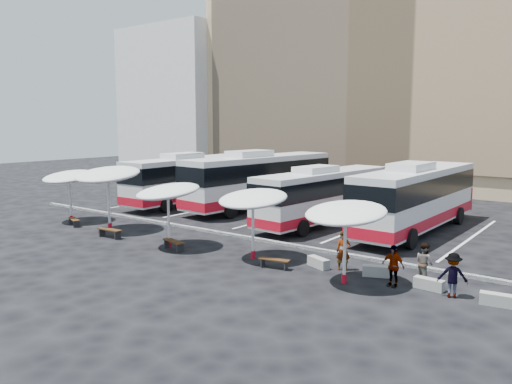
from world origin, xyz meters
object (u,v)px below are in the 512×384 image
Objects in this scene: sunshade_2 at (168,192)px; passenger_0 at (343,251)px; passenger_3 at (452,275)px; wood_bench_2 at (174,243)px; sunshade_1 at (108,175)px; sunshade_4 at (346,213)px; conc_bench_0 at (318,262)px; conc_bench_3 at (497,300)px; passenger_2 at (393,266)px; bus_0 at (193,177)px; bus_3 at (417,196)px; passenger_1 at (425,263)px; bus_2 at (325,194)px; wood_bench_0 at (74,220)px; wood_bench_1 at (110,231)px; bus_1 at (260,178)px; sunshade_3 at (253,199)px; sunshade_0 at (69,177)px; conc_bench_2 at (429,284)px; conc_bench_1 at (377,271)px.

sunshade_2 is 9.32m from passenger_0.
wood_bench_2 is at bearing -12.45° from passenger_3.
sunshade_2 is at bearing -6.84° from sunshade_1.
sunshade_2 is at bearing -179.58° from sunshade_4.
conc_bench_0 reaches higher than conc_bench_3.
conc_bench_3 is at bearing 10.45° from sunshade_4.
sunshade_4 reaches higher than passenger_2.
bus_0 is 11.11× the size of conc_bench_0.
bus_3 reaches higher than passenger_1.
bus_2 reaches higher than wood_bench_2.
bus_0 reaches higher than sunshade_2.
wood_bench_2 is (9.18, -0.44, 0.02)m from wood_bench_0.
passenger_1 is (16.45, 2.56, 0.43)m from wood_bench_1.
bus_1 is (5.49, 1.49, 0.15)m from bus_0.
bus_1 reaches higher than sunshade_3.
bus_2 is 10.41× the size of conc_bench_3.
bus_3 reaches higher than sunshade_0.
sunshade_4 is 2.15× the size of wood_bench_1.
bus_2 is 3.11× the size of sunshade_0.
sunshade_4 is at bearing -37.15° from bus_1.
bus_0 is 2.80× the size of sunshade_1.
conc_bench_2 is 3.83m from passenger_0.
wood_bench_2 is 10.92m from passenger_2.
sunshade_3 is at bearing -171.03° from conc_bench_1.
sunshade_0 is 2.35× the size of wood_bench_1.
passenger_3 is at bearing -177.47° from conc_bench_3.
wood_bench_0 is 0.88× the size of passenger_0.
sunshade_0 is at bearing 177.58° from sunshade_4.
passenger_2 is (-1.25, -0.51, 0.61)m from conc_bench_2.
passenger_0 is (-0.86, 1.61, -1.97)m from sunshade_4.
conc_bench_0 is at bearing 167.77° from passenger_0.
wood_bench_0 is (-17.33, -11.08, -1.75)m from bus_3.
sunshade_3 is at bearing -178.56° from conc_bench_3.
passenger_2 is (-0.83, -1.19, 0.02)m from passenger_1.
sunshade_2 is 2.57m from wood_bench_2.
bus_2 is 10.06m from passenger_0.
bus_2 reaches higher than sunshade_3.
bus_2 is at bearing -5.18° from bus_0.
bus_2 is at bearing -59.26° from passenger_3.
bus_1 is at bearing 86.50° from wood_bench_1.
bus_1 is 3.64× the size of sunshade_0.
passenger_0 is at bearing 10.67° from sunshade_2.
bus_1 reaches higher than bus_2.
sunshade_4 is (6.42, -9.93, 0.93)m from bus_2.
sunshade_2 is at bearing 41.91° from passenger_1.
passenger_3 is (1.35, -1.05, 0.02)m from passenger_1.
conc_bench_3 is (24.02, -9.86, -1.84)m from bus_0.
passenger_2 is (3.57, -0.55, 0.61)m from conc_bench_0.
passenger_1 is (3.35, 0.36, -0.03)m from passenger_0.
passenger_2 is at bearing 5.93° from wood_bench_2.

